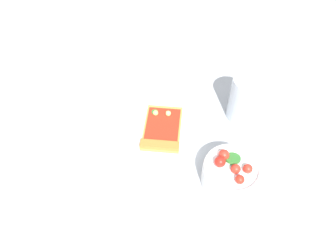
{
  "coord_description": "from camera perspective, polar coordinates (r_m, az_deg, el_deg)",
  "views": [
    {
      "loc": [
        -0.42,
        0.14,
        0.61
      ],
      "look_at": [
        0.01,
        -0.07,
        0.03
      ],
      "focal_mm": 35.19,
      "sensor_mm": 36.0,
      "label": 1
    }
  ],
  "objects": [
    {
      "name": "soda_glass",
      "position": [
        0.79,
        13.33,
        4.7
      ],
      "size": [
        0.08,
        0.08,
        0.12
      ],
      "color": "silver",
      "rests_on": "ground_plane"
    },
    {
      "name": "ground_plane",
      "position": [
        0.75,
        -4.52,
        -3.75
      ],
      "size": [
        2.4,
        2.4,
        0.0
      ],
      "primitive_type": "plane",
      "color": "#B2B7BC",
      "rests_on": "ground"
    },
    {
      "name": "plate",
      "position": [
        0.77,
        -2.96,
        -0.71
      ],
      "size": [
        0.23,
        0.23,
        0.01
      ],
      "primitive_type": "cylinder",
      "color": "white",
      "rests_on": "ground_plane"
    },
    {
      "name": "paper_napkin",
      "position": [
        0.85,
        -18.42,
        1.9
      ],
      "size": [
        0.17,
        0.19,
        0.0
      ],
      "primitive_type": "cube",
      "rotation": [
        0.0,
        0.0,
        -0.31
      ],
      "color": "silver",
      "rests_on": "ground_plane"
    },
    {
      "name": "salad_bowl",
      "position": [
        0.68,
        10.82,
        -8.09
      ],
      "size": [
        0.12,
        0.12,
        0.07
      ],
      "color": "white",
      "rests_on": "ground_plane"
    },
    {
      "name": "pizza_slice_main",
      "position": [
        0.75,
        -1.07,
        -0.86
      ],
      "size": [
        0.16,
        0.14,
        0.02
      ],
      "color": "gold",
      "rests_on": "plate"
    }
  ]
}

